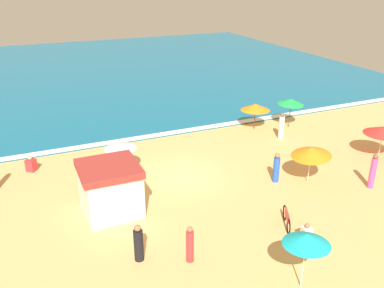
% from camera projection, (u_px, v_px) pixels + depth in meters
% --- Properties ---
extents(ground_plane, '(60.00, 60.00, 0.00)m').
position_uv_depth(ground_plane, '(182.00, 177.00, 22.79)').
color(ground_plane, '#E5B26B').
extents(ocean_water, '(60.00, 44.00, 0.10)m').
position_uv_depth(ocean_water, '(88.00, 72.00, 46.36)').
color(ocean_water, '#146B93').
rests_on(ocean_water, ground_plane).
extents(wave_breaker_foam, '(57.00, 0.70, 0.01)m').
position_uv_depth(wave_breaker_foam, '(147.00, 137.00, 28.06)').
color(wave_breaker_foam, white).
rests_on(wave_breaker_foam, ocean_water).
extents(lifeguard_cabana, '(2.72, 2.74, 2.44)m').
position_uv_depth(lifeguard_cabana, '(110.00, 188.00, 19.07)').
color(lifeguard_cabana, white).
rests_on(lifeguard_cabana, ground_plane).
extents(beach_umbrella_0, '(2.41, 2.41, 1.92)m').
position_uv_depth(beach_umbrella_0, '(255.00, 107.00, 29.04)').
color(beach_umbrella_0, '#4C3823').
rests_on(beach_umbrella_0, ground_plane).
extents(beach_umbrella_1, '(2.17, 2.18, 1.89)m').
position_uv_depth(beach_umbrella_1, '(120.00, 146.00, 22.52)').
color(beach_umbrella_1, silver).
rests_on(beach_umbrella_1, ground_plane).
extents(beach_umbrella_2, '(2.01, 2.02, 2.33)m').
position_uv_depth(beach_umbrella_2, '(307.00, 239.00, 14.10)').
color(beach_umbrella_2, silver).
rests_on(beach_umbrella_2, ground_plane).
extents(beach_umbrella_3, '(2.54, 2.55, 2.20)m').
position_uv_depth(beach_umbrella_3, '(291.00, 102.00, 29.38)').
color(beach_umbrella_3, '#4C3823').
rests_on(beach_umbrella_3, ground_plane).
extents(beach_umbrella_5, '(2.90, 2.90, 2.01)m').
position_uv_depth(beach_umbrella_5, '(383.00, 130.00, 24.61)').
color(beach_umbrella_5, silver).
rests_on(beach_umbrella_5, ground_plane).
extents(beach_umbrella_6, '(2.28, 2.24, 2.15)m').
position_uv_depth(beach_umbrella_6, '(311.00, 152.00, 21.59)').
color(beach_umbrella_6, silver).
rests_on(beach_umbrella_6, ground_plane).
extents(parked_bicycle, '(0.88, 1.65, 0.76)m').
position_uv_depth(parked_bicycle, '(287.00, 218.00, 18.30)').
color(parked_bicycle, black).
rests_on(parked_bicycle, ground_plane).
extents(beachgoer_3, '(0.48, 0.48, 1.86)m').
position_uv_depth(beachgoer_3, '(281.00, 127.00, 27.65)').
color(beachgoer_3, white).
rests_on(beachgoer_3, ground_plane).
extents(beachgoer_4, '(0.67, 0.67, 0.94)m').
position_uv_depth(beachgoer_4, '(31.00, 165.00, 23.35)').
color(beachgoer_4, red).
rests_on(beachgoer_4, ground_plane).
extents(beachgoer_5, '(0.39, 0.39, 1.95)m').
position_uv_depth(beachgoer_5, '(373.00, 171.00, 21.32)').
color(beachgoer_5, '#D84CA5').
rests_on(beachgoer_5, ground_plane).
extents(beachgoer_7, '(0.45, 0.45, 1.69)m').
position_uv_depth(beachgoer_7, '(276.00, 168.00, 22.01)').
color(beachgoer_7, blue).
rests_on(beachgoer_7, ground_plane).
extents(beachgoer_8, '(0.43, 0.43, 1.60)m').
position_uv_depth(beachgoer_8, '(190.00, 245.00, 15.91)').
color(beachgoer_8, red).
rests_on(beachgoer_8, ground_plane).
extents(beachgoer_9, '(0.43, 0.43, 0.93)m').
position_uv_depth(beachgoer_9, '(306.00, 234.00, 17.16)').
color(beachgoer_9, white).
rests_on(beachgoer_9, ground_plane).
extents(beachgoer_10, '(0.53, 0.53, 1.63)m').
position_uv_depth(beachgoer_10, '(139.00, 244.00, 15.98)').
color(beachgoer_10, black).
rests_on(beachgoer_10, ground_plane).
extents(beach_towel_0, '(1.71, 1.62, 0.01)m').
position_uv_depth(beach_towel_0, '(308.00, 243.00, 17.24)').
color(beach_towel_0, black).
rests_on(beach_towel_0, ground_plane).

